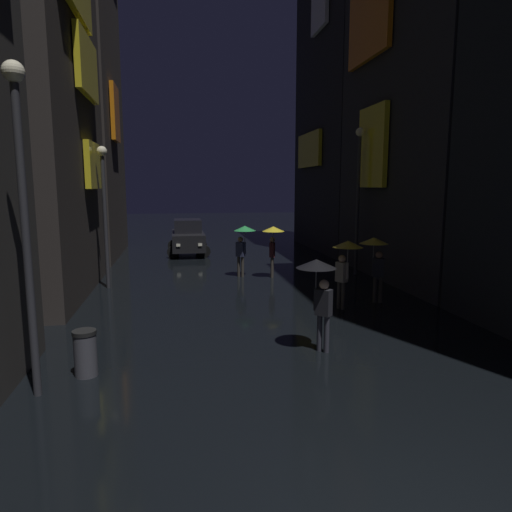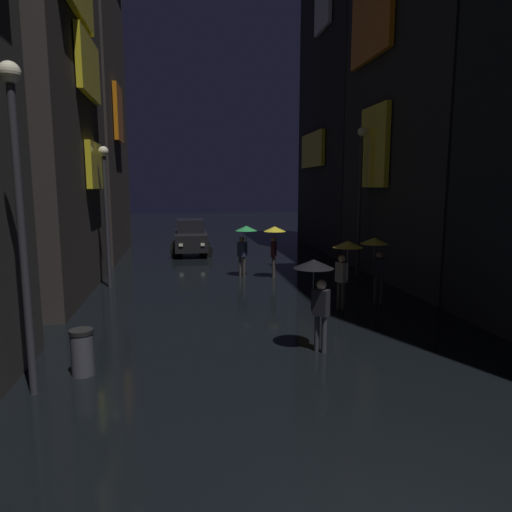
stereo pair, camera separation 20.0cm
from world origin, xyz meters
name	(u,v)px [view 1 (the left image)]	position (x,y,z in m)	size (l,w,h in m)	color
building_left_mid	(19,94)	(-7.48, 13.12, 6.73)	(4.25, 8.24, 13.42)	#2D2826
building_left_far	(70,34)	(-7.49, 21.86, 11.29)	(4.25, 7.72, 22.57)	#2D2826
building_right_mid	(431,94)	(7.48, 13.46, 7.27)	(4.25, 8.90, 14.51)	#232328
building_right_far	(349,88)	(7.49, 22.34, 9.28)	(4.25, 8.69, 18.55)	black
pedestrian_midstreet_centre_yellow	(375,252)	(3.75, 9.83, 1.67)	(0.90, 0.90, 2.12)	#38332D
pedestrian_foreground_left_yellow	(346,255)	(2.52, 9.19, 1.67)	(0.90, 0.90, 2.12)	#38332D
pedestrian_far_right_green	(243,237)	(0.23, 14.75, 1.67)	(0.90, 0.90, 2.12)	#38332D
pedestrian_foreground_right_black	(319,279)	(0.64, 5.94, 1.67)	(0.90, 0.90, 2.12)	#2D2D38
pedestrian_near_crossing_yellow	(273,237)	(1.38, 14.33, 1.67)	(0.90, 0.90, 2.12)	#38332D
car_distant	(188,237)	(-1.87, 21.61, 0.93)	(2.27, 4.16, 1.92)	black
streetlamp_left_far	(104,200)	(-5.00, 13.53, 3.24)	(0.36, 0.36, 5.13)	#2D2D33
streetlamp_left_near	(23,195)	(-5.00, 4.66, 3.57)	(0.36, 0.36, 5.74)	#2D2D33
streetlamp_right_far	(358,185)	(5.00, 14.44, 3.75)	(0.36, 0.36, 6.08)	#2D2D33
trash_bin	(85,353)	(-4.30, 5.41, 0.47)	(0.46, 0.46, 0.93)	#3F3F47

